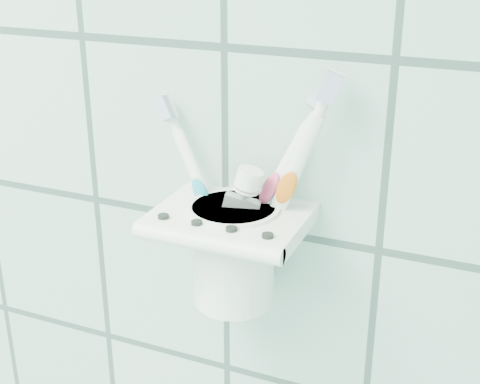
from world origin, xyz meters
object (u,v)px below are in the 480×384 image
object	(u,v)px
toothbrush_blue	(215,183)
toothbrush_orange	(244,176)
holder_bracket	(231,220)
cup	(234,250)
toothbrush_pink	(245,192)
toothpaste_tube	(217,219)

from	to	relation	value
toothbrush_blue	toothbrush_orange	bearing A→B (deg)	70.39
holder_bracket	cup	xyz separation A→B (m)	(0.00, 0.00, -0.03)
cup	toothbrush_pink	size ratio (longest dim) A/B	0.50
cup	toothbrush_orange	bearing A→B (deg)	63.97
cup	toothbrush_blue	xyz separation A→B (m)	(-0.01, -0.01, 0.07)
cup	holder_bracket	bearing A→B (deg)	-92.33
toothbrush_pink	toothbrush_orange	distance (m)	0.01
toothbrush_blue	toothbrush_orange	size ratio (longest dim) A/B	0.96
toothbrush_blue	toothbrush_orange	xyz separation A→B (m)	(0.02, 0.02, 0.00)
toothbrush_blue	holder_bracket	bearing A→B (deg)	39.58
toothbrush_pink	toothpaste_tube	world-z (taller)	toothbrush_pink
cup	toothbrush_orange	distance (m)	0.07
toothbrush_blue	toothbrush_orange	distance (m)	0.03
holder_bracket	toothpaste_tube	world-z (taller)	toothpaste_tube
cup	toothbrush_pink	world-z (taller)	toothbrush_pink
toothpaste_tube	toothbrush_orange	bearing A→B (deg)	13.50
toothbrush_blue	toothpaste_tube	world-z (taller)	toothbrush_blue
toothbrush_pink	toothbrush_blue	xyz separation A→B (m)	(-0.02, -0.02, 0.01)
cup	toothbrush_orange	world-z (taller)	toothbrush_orange
toothbrush_pink	toothbrush_blue	world-z (taller)	toothbrush_blue
cup	toothbrush_blue	distance (m)	0.07
toothbrush_orange	holder_bracket	bearing A→B (deg)	-118.04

